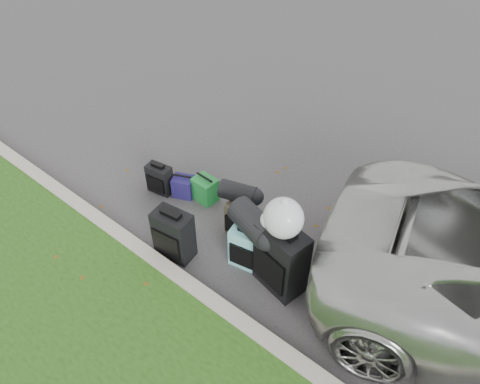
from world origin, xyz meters
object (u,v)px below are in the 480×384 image
Objects in this scene: suitcase_large_black_left at (174,235)px; tote_green at (205,189)px; suitcase_small_black at (160,179)px; suitcase_large_black_right at (281,259)px; tote_navy at (183,186)px; suitcase_olive at (240,220)px; suitcase_teal at (247,248)px.

tote_green is at bearing 103.73° from suitcase_large_black_left.
suitcase_large_black_right is at bearing -16.21° from suitcase_small_black.
suitcase_large_black_left is 1.32m from suitcase_large_black_right.
tote_green reaches higher than tote_navy.
suitcase_olive is 1.60× the size of tote_navy.
suitcase_teal is (0.37, -0.33, 0.03)m from suitcase_olive.
suitcase_olive is 0.81m from tote_green.
suitcase_small_black reaches higher than tote_green.
suitcase_teal is at bearing -44.75° from suitcase_olive.
tote_green is (-0.79, 0.20, -0.07)m from suitcase_olive.
suitcase_small_black is at bearing -153.27° from tote_green.
tote_navy is at bearing 179.96° from suitcase_large_black_right.
suitcase_large_black_right is at bearing 11.45° from suitcase_large_black_left.
suitcase_small_black is at bearing -179.87° from tote_navy.
suitcase_small_black is 2.26m from suitcase_large_black_right.
suitcase_large_black_left is 1.19× the size of suitcase_teal.
tote_navy is at bearing 14.77° from suitcase_small_black.
suitcase_large_black_left is at bearing -120.96° from suitcase_olive.
suitcase_small_black is 1.22× the size of tote_green.
suitcase_teal is (0.77, 0.43, -0.05)m from suitcase_large_black_left.
suitcase_large_black_right is (2.23, -0.25, 0.21)m from suitcase_small_black.
suitcase_large_black_right is at bearing -14.96° from tote_green.
tote_green is at bearing 143.80° from suitcase_teal.
suitcase_small_black is 1.39m from suitcase_olive.
suitcase_large_black_left is 0.88m from suitcase_teal.
tote_green is at bearing 14.15° from suitcase_small_black.
suitcase_teal is 1.83× the size of tote_navy.
suitcase_large_black_left reaches higher than suitcase_olive.
tote_navy is at bearing 152.94° from suitcase_teal.
suitcase_teal is 1.51m from tote_navy.
suitcase_teal is at bearing -167.35° from suitcase_large_black_right.
suitcase_large_black_right reaches higher than tote_navy.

